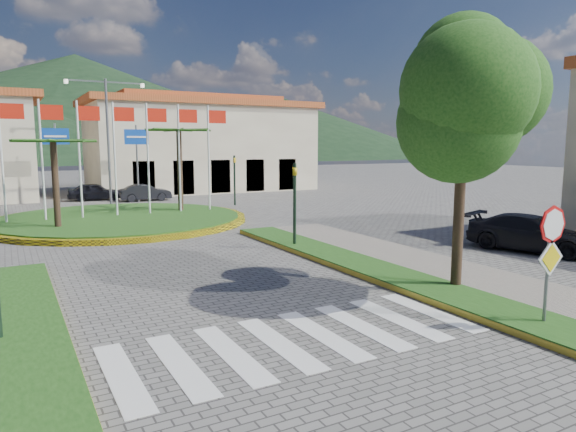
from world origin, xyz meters
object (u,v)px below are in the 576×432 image
car_dark_a (95,192)px  roundabout_island (120,219)px  stop_sign (551,246)px  car_side_right (532,233)px  car_dark_b (145,193)px  deciduous_tree (464,93)px

car_dark_a → roundabout_island: bearing=-178.1°
roundabout_island → stop_sign: size_ratio=4.79×
car_dark_a → car_side_right: size_ratio=0.79×
car_dark_a → car_dark_b: bearing=-119.4°
car_dark_a → car_dark_b: size_ratio=1.03×
car_dark_b → deciduous_tree: bearing=-173.0°
roundabout_island → deciduous_tree: 18.55m
deciduous_tree → car_side_right: bearing=20.4°
deciduous_tree → car_side_right: deciduous_tree is taller
roundabout_island → deciduous_tree: (5.50, -17.00, 5.00)m
stop_sign → deciduous_tree: size_ratio=0.39×
car_dark_a → stop_sign: bearing=-167.6°
car_side_right → car_dark_a: bearing=95.0°
stop_sign → car_dark_a: bearing=97.9°
car_dark_b → stop_sign: bearing=-174.5°
car_side_right → car_dark_b: bearing=90.5°
stop_sign → deciduous_tree: deciduous_tree is taller
stop_sign → car_dark_a: size_ratio=0.73×
car_dark_a → deciduous_tree: bearing=-165.6°
deciduous_tree → car_dark_a: deciduous_tree is taller
car_dark_a → car_side_right: bearing=-152.0°
car_dark_b → car_side_right: bearing=-158.1°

